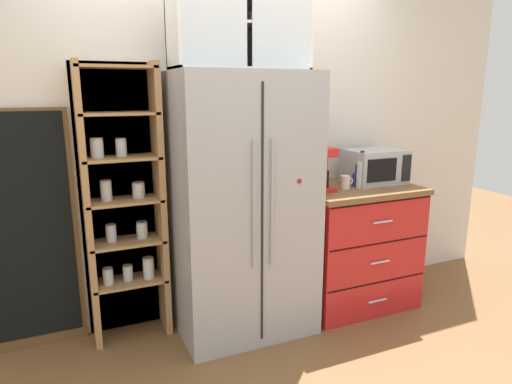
{
  "coord_description": "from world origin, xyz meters",
  "views": [
    {
      "loc": [
        -1.07,
        -2.66,
        1.65
      ],
      "look_at": [
        0.1,
        0.03,
        0.97
      ],
      "focal_mm": 31.14,
      "sensor_mm": 36.0,
      "label": 1
    }
  ],
  "objects": [
    {
      "name": "counter_cabinet",
      "position": [
        0.93,
        0.03,
        0.47
      ],
      "size": [
        0.9,
        0.66,
        0.94
      ],
      "color": "red",
      "rests_on": "ground"
    },
    {
      "name": "pantry_shelf_column",
      "position": [
        -0.74,
        0.29,
        0.93
      ],
      "size": [
        0.54,
        0.28,
        1.82
      ],
      "color": "brown",
      "rests_on": "ground"
    },
    {
      "name": "coffee_maker",
      "position": [
        0.6,
        0.04,
        1.09
      ],
      "size": [
        0.17,
        0.2,
        0.31
      ],
      "color": "red",
      "rests_on": "counter_cabinet"
    },
    {
      "name": "mug_cream",
      "position": [
        0.79,
        -0.01,
        0.99
      ],
      "size": [
        0.11,
        0.07,
        0.1
      ],
      "color": "silver",
      "rests_on": "counter_cabinet"
    },
    {
      "name": "refrigerator",
      "position": [
        0.0,
        0.03,
        0.88
      ],
      "size": [
        0.9,
        0.66,
        1.76
      ],
      "color": "#ADAFB5",
      "rests_on": "ground"
    },
    {
      "name": "upper_cabinet",
      "position": [
        0.0,
        0.07,
        2.04
      ],
      "size": [
        0.87,
        0.32,
        0.55
      ],
      "color": "silver",
      "rests_on": "refrigerator"
    },
    {
      "name": "microwave",
      "position": [
        1.13,
        0.08,
        1.07
      ],
      "size": [
        0.44,
        0.33,
        0.26
      ],
      "color": "#ADAFB5",
      "rests_on": "counter_cabinet"
    },
    {
      "name": "bottle_cobalt",
      "position": [
        0.93,
        0.01,
        1.05
      ],
      "size": [
        0.06,
        0.06,
        0.25
      ],
      "color": "navy",
      "rests_on": "counter_cabinet"
    },
    {
      "name": "ground_plane",
      "position": [
        0.0,
        0.0,
        0.0
      ],
      "size": [
        10.77,
        10.77,
        0.0
      ],
      "primitive_type": "plane",
      "color": "brown"
    },
    {
      "name": "bottle_clear",
      "position": [
        0.93,
        -0.02,
        1.06
      ],
      "size": [
        0.07,
        0.07,
        0.27
      ],
      "color": "silver",
      "rests_on": "counter_cabinet"
    },
    {
      "name": "mug_navy",
      "position": [
        0.93,
        0.03,
        0.99
      ],
      "size": [
        0.11,
        0.07,
        0.1
      ],
      "color": "navy",
      "rests_on": "counter_cabinet"
    },
    {
      "name": "chalkboard_menu",
      "position": [
        -1.33,
        0.33,
        0.78
      ],
      "size": [
        0.6,
        0.04,
        1.54
      ],
      "color": "brown",
      "rests_on": "ground"
    },
    {
      "name": "wall_back_cream",
      "position": [
        0.0,
        0.4,
        1.27
      ],
      "size": [
        5.06,
        0.1,
        2.55
      ],
      "primitive_type": "cube",
      "color": "silver",
      "rests_on": "ground"
    }
  ]
}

